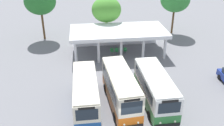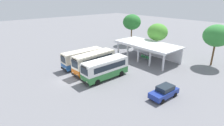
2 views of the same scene
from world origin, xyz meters
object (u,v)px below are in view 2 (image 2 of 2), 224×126
Objects in this scene: city_bus_second_in_row at (94,62)px; waiting_chair_second_from_end at (144,57)px; city_bus_nearest_orange at (83,58)px; waiting_chair_fourth_seat at (149,58)px; waiting_chair_middle_seat at (147,58)px; waiting_chair_end_by_column at (142,56)px; city_bus_middle_cream at (105,68)px; parked_car_flank at (164,92)px.

city_bus_second_in_row is 11.79m from waiting_chair_second_from_end.
city_bus_nearest_orange is at bearing -176.55° from city_bus_second_in_row.
waiting_chair_middle_seat is at bearing 172.47° from waiting_chair_fourth_seat.
city_bus_second_in_row is 11.79m from waiting_chair_end_by_column.
waiting_chair_fourth_seat is (-0.84, 11.83, -1.23)m from city_bus_middle_cream.
city_bus_second_in_row is at bearing 176.95° from city_bus_middle_cream.
parked_car_flank is at bearing -38.63° from waiting_chair_end_by_column.
parked_car_flank reaches higher than waiting_chair_middle_seat.
city_bus_second_in_row reaches higher than waiting_chair_second_from_end.
city_bus_nearest_orange is 16.26m from parked_car_flank.
waiting_chair_second_from_end and waiting_chair_middle_seat have the same top height.
waiting_chair_middle_seat is (1.86, 11.74, -1.36)m from city_bus_second_in_row.
waiting_chair_end_by_column and waiting_chair_second_from_end have the same top height.
city_bus_middle_cream is 9.26× the size of waiting_chair_fourth_seat.
waiting_chair_fourth_seat is (0.62, -0.08, 0.00)m from waiting_chair_middle_seat.
waiting_chair_second_from_end is (1.24, 11.65, -1.36)m from city_bus_second_in_row.
city_bus_nearest_orange is 13.07m from waiting_chair_middle_seat.
waiting_chair_end_by_column is at bearing -178.04° from waiting_chair_middle_seat.
city_bus_nearest_orange is 12.59m from waiting_chair_end_by_column.
city_bus_nearest_orange is 9.22× the size of waiting_chair_fourth_seat.
waiting_chair_fourth_seat is (1.86, -0.04, 0.00)m from waiting_chair_end_by_column.
parked_car_flank is 4.93× the size of waiting_chair_fourth_seat.
waiting_chair_middle_seat is at bearing 66.55° from city_bus_nearest_orange.
waiting_chair_end_by_column is 0.62m from waiting_chair_second_from_end.
city_bus_nearest_orange is at bearing -116.07° from waiting_chair_fourth_seat.
city_bus_middle_cream is (6.64, 0.02, 0.02)m from city_bus_nearest_orange.
city_bus_nearest_orange is 1.87× the size of parked_car_flank.
city_bus_second_in_row is 1.89× the size of parked_car_flank.
city_bus_second_in_row reaches higher than city_bus_nearest_orange.
city_bus_middle_cream reaches higher than waiting_chair_fourth_seat.
city_bus_middle_cream is at bearing -3.05° from city_bus_second_in_row.
city_bus_second_in_row is at bearing 3.45° from city_bus_nearest_orange.
city_bus_second_in_row is 9.34× the size of waiting_chair_fourth_seat.
waiting_chair_end_by_column is at bearing 178.78° from waiting_chair_fourth_seat.
waiting_chair_second_from_end is (-2.08, 11.82, -1.23)m from city_bus_middle_cream.
waiting_chair_second_from_end is at bearing 83.94° from city_bus_second_in_row.
waiting_chair_second_from_end is (-11.53, 9.67, -0.30)m from parked_car_flank.
parked_car_flank is 14.64m from waiting_chair_middle_seat.
city_bus_middle_cream reaches higher than city_bus_nearest_orange.
waiting_chair_end_by_column is (-12.15, 9.71, -0.30)m from parked_car_flank.
waiting_chair_middle_seat is (1.24, 0.04, 0.00)m from waiting_chair_end_by_column.
city_bus_second_in_row is at bearing -171.19° from parked_car_flank.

